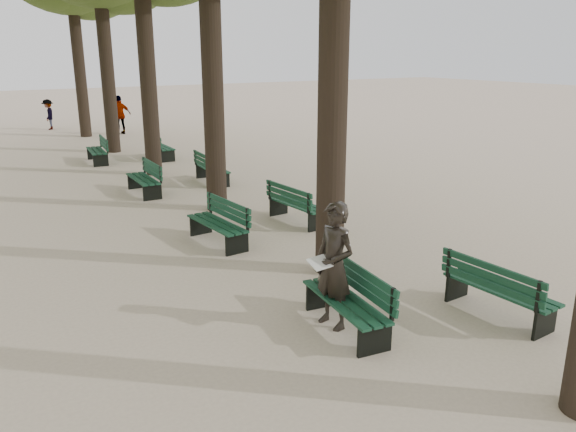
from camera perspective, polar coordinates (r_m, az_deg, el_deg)
ground at (r=7.63m, az=8.22°, el=-14.94°), size 120.00×120.00×0.00m
bench_left_0 at (r=8.38m, az=5.88°, el=-9.68°), size 0.79×1.86×0.92m
bench_left_1 at (r=11.97m, az=-7.15°, el=-1.56°), size 0.71×1.84×0.92m
bench_left_2 at (r=16.53m, az=-14.42°, el=3.09°), size 0.61×1.81×0.92m
bench_left_3 at (r=21.74m, az=-18.81°, el=5.85°), size 0.74×1.85×0.92m
bench_right_0 at (r=9.31m, az=20.58°, el=-7.95°), size 0.67×1.83×0.92m
bench_right_1 at (r=13.36m, az=0.95°, el=0.48°), size 0.69×1.84×0.92m
bench_right_2 at (r=17.60m, az=-7.69°, el=4.25°), size 0.69×1.83×0.92m
bench_right_3 at (r=21.92m, az=-12.76°, el=6.41°), size 0.61×1.81×0.92m
man_with_map at (r=8.20m, az=4.71°, el=-5.06°), size 0.68×0.81×1.90m
pedestrian_b at (r=31.91m, az=-23.15°, el=9.46°), size 0.54×1.05×1.55m
pedestrian_c at (r=28.96m, az=-16.69°, el=9.81°), size 1.13×0.51×1.87m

